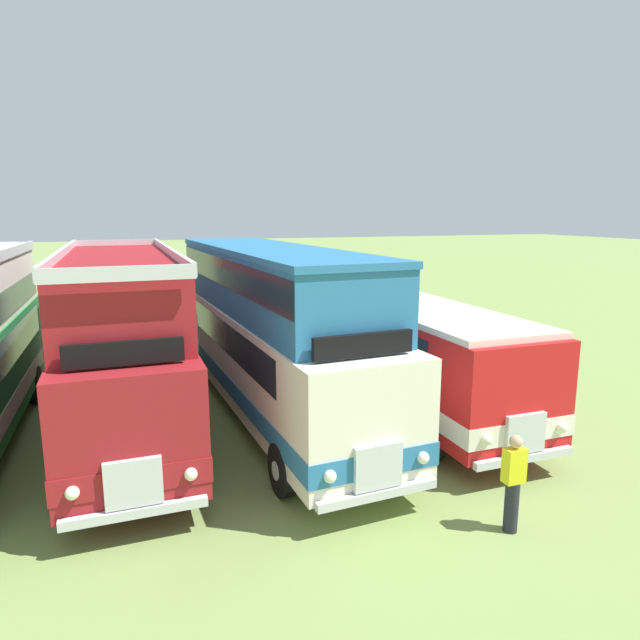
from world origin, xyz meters
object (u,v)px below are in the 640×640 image
bus_fifth_in_row (397,341)px  marshal_person (513,483)px  bus_fourth_in_row (271,325)px  bus_third_in_row (123,337)px

bus_fifth_in_row → marshal_person: bus_fifth_in_row is taller
bus_fourth_in_row → bus_fifth_in_row: 3.74m
bus_fourth_in_row → marshal_person: bearing=-70.3°
bus_third_in_row → marshal_person: 9.40m
bus_fourth_in_row → marshal_person: size_ratio=6.66×
bus_third_in_row → marshal_person: bearing=-49.3°
bus_fourth_in_row → bus_third_in_row: bearing=174.5°
marshal_person → bus_fifth_in_row: bearing=79.3°
bus_third_in_row → bus_fourth_in_row: bus_third_in_row is taller
bus_third_in_row → bus_fourth_in_row: (3.65, -0.35, 0.12)m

